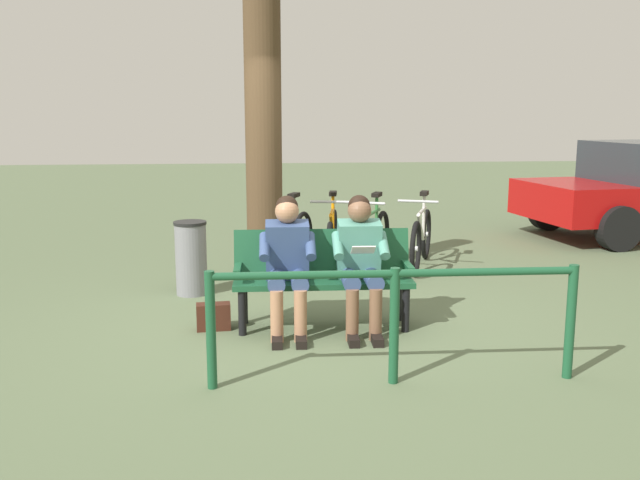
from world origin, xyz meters
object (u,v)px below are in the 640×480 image
at_px(tree_trunk, 264,137).
at_px(bicycle_blue, 421,239).
at_px(bicycle_orange, 373,241).
at_px(handbag, 214,317).
at_px(litter_bin, 191,258).
at_px(bench, 323,271).
at_px(person_reading, 360,257).
at_px(bicycle_silver, 332,239).
at_px(person_companion, 288,258).
at_px(bicycle_black, 289,242).

bearing_deg(tree_trunk, bicycle_blue, -158.40).
distance_m(tree_trunk, bicycle_orange, 1.98).
bearing_deg(handbag, litter_bin, -76.67).
distance_m(bench, handbag, 1.06).
bearing_deg(bicycle_blue, bench, -11.96).
bearing_deg(bicycle_orange, person_reading, 11.19).
height_order(bench, tree_trunk, tree_trunk).
height_order(bicycle_blue, bicycle_orange, same).
relative_size(bicycle_blue, bicycle_silver, 0.95).
height_order(handbag, bicycle_orange, bicycle_orange).
relative_size(litter_bin, bicycle_silver, 0.47).
bearing_deg(tree_trunk, person_companion, 95.87).
bearing_deg(tree_trunk, bench, 108.36).
xyz_separation_m(bench, bicycle_orange, (-0.84, -2.18, -0.15)).
relative_size(tree_trunk, litter_bin, 4.20).
distance_m(person_companion, tree_trunk, 1.92).
bearing_deg(bicycle_black, handbag, 4.34).
distance_m(person_reading, bicycle_orange, 2.43).
distance_m(person_companion, bicycle_blue, 3.03).
bearing_deg(bicycle_silver, bench, 0.76).
relative_size(litter_bin, bicycle_blue, 0.50).
xyz_separation_m(bicycle_blue, bicycle_orange, (0.63, 0.08, 0.00)).
relative_size(bench, handbag, 5.38).
bearing_deg(handbag, bicycle_orange, -129.30).
height_order(handbag, tree_trunk, tree_trunk).
bearing_deg(bench, person_reading, 152.83).
xyz_separation_m(person_companion, bicycle_black, (-0.13, -2.37, -0.30)).
height_order(handbag, bicycle_black, bicycle_black).
distance_m(bicycle_blue, bicycle_silver, 1.12).
xyz_separation_m(person_reading, bicycle_orange, (-0.53, -2.36, -0.31)).
bearing_deg(bicycle_silver, handbag, -19.93).
xyz_separation_m(person_reading, bicycle_blue, (-1.16, -2.44, -0.31)).
bearing_deg(bicycle_blue, bicycle_orange, -61.72).
relative_size(handbag, bicycle_orange, 0.19).
xyz_separation_m(bench, bicycle_silver, (-0.35, -2.34, -0.15)).
relative_size(person_companion, litter_bin, 1.53).
bearing_deg(bicycle_orange, bench, 2.69).
bearing_deg(litter_bin, bicycle_orange, -155.27).
bearing_deg(person_reading, bench, -27.17).
height_order(bench, person_companion, person_companion).
xyz_separation_m(tree_trunk, litter_bin, (0.79, 0.28, -1.26)).
height_order(person_reading, handbag, person_reading).
relative_size(bicycle_orange, bicycle_silver, 0.94).
xyz_separation_m(tree_trunk, bicycle_orange, (-1.33, -0.70, -1.29)).
bearing_deg(person_companion, bicycle_orange, -114.77).
bearing_deg(bench, bicycle_blue, -121.31).
bearing_deg(handbag, bicycle_black, -109.34).
bearing_deg(bicycle_black, bench, 28.60).
bearing_deg(handbag, person_companion, 171.15).
relative_size(tree_trunk, bicycle_black, 2.11).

